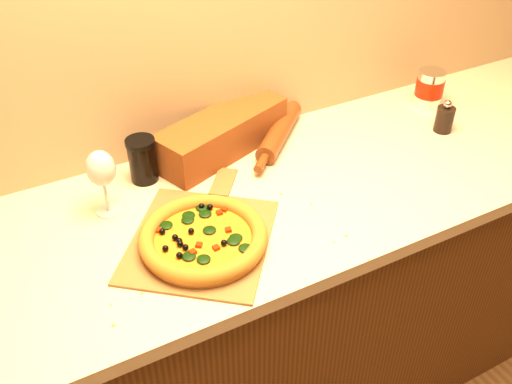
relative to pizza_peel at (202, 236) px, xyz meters
name	(u,v)px	position (x,y,z in m)	size (l,w,h in m)	color
cabinet	(248,318)	(0.17, 0.08, -0.47)	(2.80, 0.65, 0.86)	#43270E
countertop	(247,206)	(0.17, 0.08, -0.02)	(2.84, 0.68, 0.04)	#C3B898
pizza_peel	(202,236)	(0.00, 0.00, 0.00)	(0.48, 0.50, 0.01)	brown
pizza	(203,238)	(-0.01, -0.03, 0.02)	(0.31, 0.31, 0.04)	#C27230
pepper_grinder	(445,118)	(0.88, 0.11, 0.04)	(0.06, 0.06, 0.11)	black
rolling_pin	(280,131)	(0.40, 0.31, 0.03)	(0.33, 0.32, 0.06)	#59300F
coffee_canister	(430,88)	(0.94, 0.26, 0.06)	(0.09, 0.09, 0.13)	silver
bread_bag	(222,134)	(0.21, 0.33, 0.06)	(0.43, 0.14, 0.12)	brown
wine_glass	(101,170)	(-0.17, 0.21, 0.13)	(0.07, 0.07, 0.18)	silver
dark_jar	(142,160)	(-0.04, 0.30, 0.06)	(0.08, 0.08, 0.13)	black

